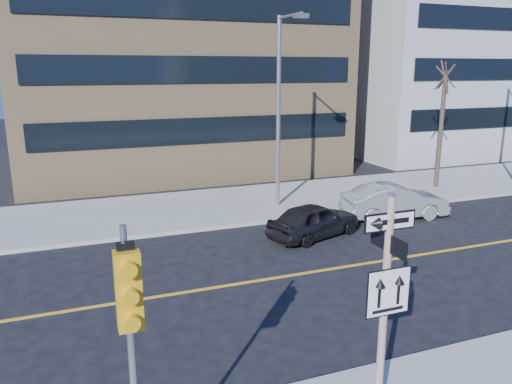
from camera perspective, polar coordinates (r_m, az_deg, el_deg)
name	(u,v)px	position (r m, az deg, el deg)	size (l,w,h in m)	color
ground	(310,354)	(11.49, 6.16, -17.91)	(120.00, 120.00, 0.00)	black
far_sidewalk	(499,178)	(31.16, 26.00, 1.45)	(66.00, 6.00, 0.15)	#9F9D95
sign_pole	(385,300)	(8.45, 14.54, -11.84)	(0.92, 0.92, 4.06)	silver
traffic_signal	(130,313)	(6.71, -14.22, -13.24)	(0.32, 0.45, 4.00)	gray
parked_car_a	(314,220)	(18.43, 6.68, -3.22)	(3.78, 1.52, 1.29)	black
parked_car_b	(395,201)	(21.39, 15.56, -1.03)	(4.32, 1.51, 1.42)	gray
streetlight_a	(281,100)	(21.24, 2.85, 10.43)	(0.55, 2.25, 8.00)	gray
street_tree_west	(445,80)	(26.58, 20.82, 11.92)	(1.80, 1.80, 6.35)	#34291F
building_brick	(164,21)	(34.39, -10.51, 18.63)	(18.00, 18.00, 18.00)	tan
building_grey_mid	(446,50)	(43.40, 20.88, 14.97)	(20.00, 16.00, 15.00)	#AEB0B3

